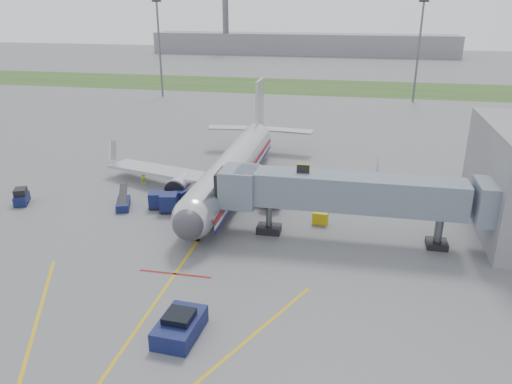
% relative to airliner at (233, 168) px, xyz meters
% --- Properties ---
extents(ground, '(400.00, 400.00, 0.00)m').
position_rel_airliner_xyz_m(ground, '(-0.00, -15.25, -2.65)').
color(ground, '#565659').
rests_on(ground, ground).
extents(grass_strip, '(300.00, 25.00, 0.01)m').
position_rel_airliner_xyz_m(grass_strip, '(-0.00, 74.75, -2.64)').
color(grass_strip, '#2D4C1E').
rests_on(grass_strip, ground).
extents(apron_markings, '(21.52, 50.00, 0.01)m').
position_rel_airliner_xyz_m(apron_markings, '(-0.00, -22.65, -2.64)').
color(apron_markings, gold).
rests_on(apron_markings, ground).
extents(airliner, '(32.10, 35.67, 10.25)m').
position_rel_airliner_xyz_m(airliner, '(0.00, 0.00, 0.00)').
color(airliner, silver).
rests_on(airliner, ground).
extents(jet_bridge, '(25.30, 4.00, 6.90)m').
position_rel_airliner_xyz_m(jet_bridge, '(12.86, -10.25, 1.82)').
color(jet_bridge, slate).
rests_on(jet_bridge, ground).
extents(light_mast_left, '(2.00, 0.44, 20.40)m').
position_rel_airliner_xyz_m(light_mast_left, '(-30.00, 54.75, 8.13)').
color(light_mast_left, '#595B60').
rests_on(light_mast_left, ground).
extents(light_mast_right, '(2.00, 0.44, 20.40)m').
position_rel_airliner_xyz_m(light_mast_right, '(25.00, 59.75, 8.13)').
color(light_mast_right, '#595B60').
rests_on(light_mast_right, ground).
extents(distant_terminal, '(120.00, 14.00, 8.00)m').
position_rel_airliner_xyz_m(distant_terminal, '(-10.00, 154.75, 1.35)').
color(distant_terminal, slate).
rests_on(distant_terminal, ground).
extents(control_tower, '(4.00, 4.00, 30.00)m').
position_rel_airliner_xyz_m(control_tower, '(-40.00, 149.75, 14.68)').
color(control_tower, '#595B60').
rests_on(control_tower, ground).
extents(pushback_tug, '(2.70, 4.16, 1.67)m').
position_rel_airliner_xyz_m(pushback_tug, '(3.04, -26.55, -1.95)').
color(pushback_tug, '#0D1339').
rests_on(pushback_tug, ground).
extents(baggage_tug, '(2.19, 2.77, 1.72)m').
position_rel_airliner_xyz_m(baggage_tug, '(-21.12, -8.54, -1.88)').
color(baggage_tug, '#0D1339').
rests_on(baggage_tug, ground).
extents(baggage_cart_a, '(2.12, 2.12, 1.93)m').
position_rel_airliner_xyz_m(baggage_cart_a, '(-4.91, -7.44, -1.66)').
color(baggage_cart_a, '#0D1339').
rests_on(baggage_cart_a, ground).
extents(baggage_cart_b, '(1.85, 1.85, 1.52)m').
position_rel_airliner_xyz_m(baggage_cart_b, '(-4.40, -5.19, -1.87)').
color(baggage_cart_b, '#0D1339').
rests_on(baggage_cart_b, ground).
extents(baggage_cart_c, '(1.90, 1.90, 1.71)m').
position_rel_airliner_xyz_m(baggage_cart_c, '(-6.52, -6.77, -1.77)').
color(baggage_cart_c, '#0D1339').
rests_on(baggage_cart_c, ground).
extents(belt_loader, '(2.35, 3.99, 1.89)m').
position_rel_airliner_xyz_m(belt_loader, '(-10.02, -7.38, -2.18)').
color(belt_loader, '#0D1339').
rests_on(belt_loader, ground).
extents(ground_power_cart, '(1.53, 1.09, 1.16)m').
position_rel_airliner_xyz_m(ground_power_cart, '(10.54, -7.25, -2.07)').
color(ground_power_cart, gold).
rests_on(ground_power_cart, ground).
extents(ramp_worker, '(0.64, 0.65, 1.51)m').
position_rel_airliner_xyz_m(ramp_worker, '(-10.87, -0.13, -1.89)').
color(ramp_worker, '#C1E71B').
rests_on(ramp_worker, ground).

